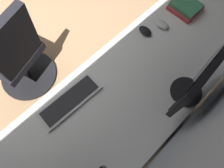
{
  "coord_description": "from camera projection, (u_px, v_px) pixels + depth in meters",
  "views": [
    {
      "loc": [
        0.38,
        2.1,
        1.91
      ],
      "look_at": [
        0.11,
        1.82,
        0.95
      ],
      "focal_mm": 31.64,
      "sensor_mm": 36.0,
      "label": 1
    }
  ],
  "objects": [
    {
      "name": "mouse_main",
      "position": [
        162.0,
        24.0,
        1.43
      ],
      "size": [
        0.06,
        0.1,
        0.03
      ],
      "primitive_type": "ellipsoid",
      "color": "silver",
      "rests_on": "desk"
    },
    {
      "name": "monitor_primary",
      "position": [
        202.0,
        75.0,
        1.02
      ],
      "size": [
        0.49,
        0.2,
        0.44
      ],
      "color": "black",
      "rests_on": "desk"
    },
    {
      "name": "desk",
      "position": [
        117.0,
        105.0,
        1.28
      ],
      "size": [
        2.39,
        0.71,
        0.73
      ],
      "color": "white",
      "rests_on": "ground"
    },
    {
      "name": "mouse_spare",
      "position": [
        145.0,
        31.0,
        1.41
      ],
      "size": [
        0.06,
        0.1,
        0.03
      ],
      "primitive_type": "ellipsoid",
      "color": "black",
      "rests_on": "desk"
    },
    {
      "name": "book_stack_far",
      "position": [
        186.0,
        7.0,
        1.48
      ],
      "size": [
        0.2,
        0.21,
        0.06
      ],
      "color": "#B2383D",
      "rests_on": "desk"
    },
    {
      "name": "floor_plane",
      "position": [
        15.0,
        9.0,
        2.43
      ],
      "size": [
        5.39,
        5.39,
        0.0
      ],
      "primitive_type": "plane",
      "color": "#9E7A56"
    },
    {
      "name": "drawer_pedestal",
      "position": [
        133.0,
        104.0,
        1.62
      ],
      "size": [
        0.4,
        0.51,
        0.69
      ],
      "color": "white",
      "rests_on": "ground"
    },
    {
      "name": "office_chair",
      "position": [
        17.0,
        58.0,
        1.65
      ],
      "size": [
        0.56,
        0.6,
        0.97
      ],
      "color": "black",
      "rests_on": "ground"
    },
    {
      "name": "keyboard_main",
      "position": [
        70.0,
        101.0,
        1.22
      ],
      "size": [
        0.42,
        0.15,
        0.02
      ],
      "color": "silver",
      "rests_on": "desk"
    }
  ]
}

